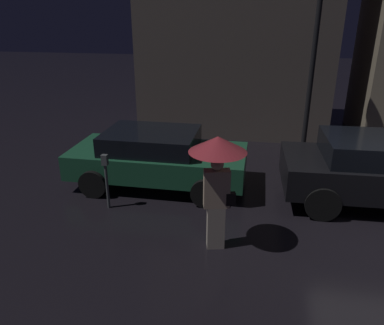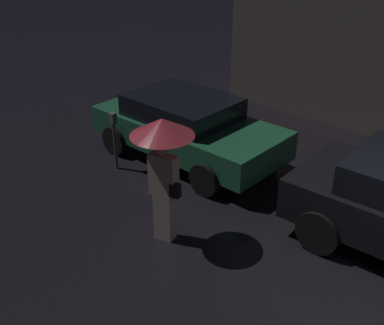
# 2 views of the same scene
# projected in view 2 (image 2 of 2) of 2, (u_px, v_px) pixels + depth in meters

# --- Properties ---
(parked_car_green) EXTENTS (4.07, 2.04, 1.32)m
(parked_car_green) POSITION_uv_depth(u_px,v_px,m) (187.00, 126.00, 9.91)
(parked_car_green) COLOR #1E5638
(parked_car_green) RESTS_ON ground
(pedestrian_with_umbrella) EXTENTS (0.95, 0.95, 2.04)m
(pedestrian_with_umbrella) POSITION_uv_depth(u_px,v_px,m) (163.00, 150.00, 6.97)
(pedestrian_with_umbrella) COLOR beige
(pedestrian_with_umbrella) RESTS_ON ground
(parking_meter) EXTENTS (0.12, 0.10, 1.20)m
(parking_meter) POSITION_uv_depth(u_px,v_px,m) (114.00, 135.00, 9.43)
(parking_meter) COLOR #4C5154
(parking_meter) RESTS_ON ground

